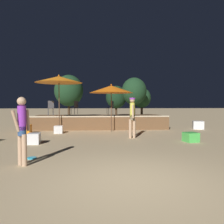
% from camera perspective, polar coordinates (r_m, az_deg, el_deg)
% --- Properties ---
extents(ground_plane, '(120.00, 120.00, 0.00)m').
position_cam_1_polar(ground_plane, '(4.78, 5.30, -17.67)').
color(ground_plane, tan).
extents(wooden_deck, '(8.47, 2.89, 0.86)m').
position_cam_1_polar(wooden_deck, '(14.41, -3.37, -2.55)').
color(wooden_deck, brown).
rests_on(wooden_deck, ground).
extents(patio_umbrella_0, '(2.67, 2.67, 3.24)m').
position_cam_1_polar(patio_umbrella_0, '(12.96, -13.71, 8.24)').
color(patio_umbrella_0, brown).
rests_on(patio_umbrella_0, ground).
extents(patio_umbrella_1, '(2.50, 2.50, 2.70)m').
position_cam_1_polar(patio_umbrella_1, '(12.45, -0.19, 5.96)').
color(patio_umbrella_1, brown).
rests_on(patio_umbrella_1, ground).
extents(cube_seat_0, '(0.47, 0.47, 0.40)m').
position_cam_1_polar(cube_seat_0, '(12.14, -13.80, -4.46)').
color(cube_seat_0, white).
rests_on(cube_seat_0, ground).
extents(cube_seat_2, '(0.62, 0.62, 0.39)m').
position_cam_1_polar(cube_seat_2, '(9.81, 19.89, -6.19)').
color(cube_seat_2, '#4CC651').
rests_on(cube_seat_2, ground).
extents(cube_seat_3, '(0.47, 0.47, 0.43)m').
position_cam_1_polar(cube_seat_3, '(9.27, -19.71, -6.56)').
color(cube_seat_3, white).
rests_on(cube_seat_3, ground).
extents(cube_seat_4, '(0.48, 0.48, 0.48)m').
position_cam_1_polar(cube_seat_4, '(12.46, -21.53, -4.19)').
color(cube_seat_4, orange).
rests_on(cube_seat_4, ground).
extents(cube_seat_5, '(0.77, 0.77, 0.50)m').
position_cam_1_polar(cube_seat_5, '(14.70, 21.55, -3.18)').
color(cube_seat_5, white).
rests_on(cube_seat_5, ground).
extents(person_0, '(0.31, 0.51, 1.88)m').
position_cam_1_polar(person_0, '(10.14, 5.32, -0.68)').
color(person_0, tan).
rests_on(person_0, ground).
extents(person_2, '(0.38, 0.47, 1.79)m').
position_cam_1_polar(person_2, '(6.14, -22.46, -3.87)').
color(person_2, tan).
rests_on(person_2, ground).
extents(bistro_chair_0, '(0.45, 0.45, 0.90)m').
position_cam_1_polar(bistro_chair_0, '(14.29, -0.19, 1.49)').
color(bistro_chair_0, '#47474C').
rests_on(bistro_chair_0, wooden_deck).
extents(bistro_chair_1, '(0.48, 0.48, 0.90)m').
position_cam_1_polar(bistro_chair_1, '(15.04, -9.54, 1.50)').
color(bistro_chair_1, '#47474C').
rests_on(bistro_chair_1, wooden_deck).
extents(bistro_chair_2, '(0.43, 0.44, 0.90)m').
position_cam_1_polar(bistro_chair_2, '(14.00, -15.69, 1.38)').
color(bistro_chair_2, '#47474C').
rests_on(bistro_chair_2, wooden_deck).
extents(frisbee_disc, '(0.27, 0.27, 0.03)m').
position_cam_1_polar(frisbee_disc, '(6.96, -20.22, -11.20)').
color(frisbee_disc, '#33B2D8').
rests_on(frisbee_disc, ground).
extents(background_tree_0, '(2.65, 2.65, 4.34)m').
position_cam_1_polar(background_tree_0, '(23.62, 5.79, 5.39)').
color(background_tree_0, '#3D2B1C').
rests_on(background_tree_0, ground).
extents(background_tree_1, '(2.48, 2.48, 3.69)m').
position_cam_1_polar(background_tree_1, '(26.38, 1.09, 3.89)').
color(background_tree_1, '#3D2B1C').
rests_on(background_tree_1, ground).
extents(background_tree_2, '(3.08, 3.08, 4.65)m').
position_cam_1_polar(background_tree_2, '(24.14, -11.22, 5.47)').
color(background_tree_2, '#3D2B1C').
rests_on(background_tree_2, ground).
extents(background_tree_3, '(2.18, 2.18, 3.43)m').
position_cam_1_polar(background_tree_3, '(26.68, 7.79, 3.64)').
color(background_tree_3, '#3D2B1C').
rests_on(background_tree_3, ground).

